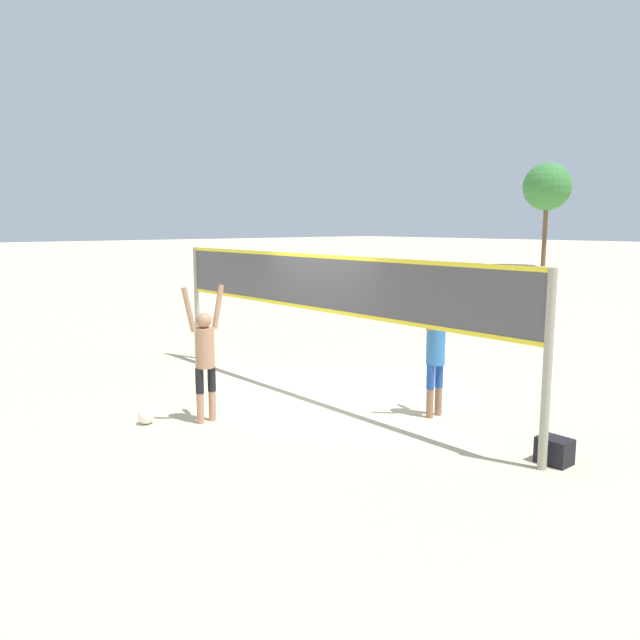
# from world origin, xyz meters

# --- Properties ---
(ground_plane) EXTENTS (200.00, 200.00, 0.00)m
(ground_plane) POSITION_xyz_m (0.00, 0.00, 0.00)
(ground_plane) COLOR beige
(volleyball_net) EXTENTS (8.21, 0.11, 2.39)m
(volleyball_net) POSITION_xyz_m (0.00, 0.00, 1.75)
(volleyball_net) COLOR gray
(volleyball_net) RESTS_ON ground_plane
(player_spiker) EXTENTS (0.28, 0.69, 2.01)m
(player_spiker) POSITION_xyz_m (-0.09, -2.11, 1.05)
(player_spiker) COLOR tan
(player_spiker) RESTS_ON ground_plane
(player_blocker) EXTENTS (0.28, 0.68, 1.97)m
(player_blocker) POSITION_xyz_m (1.90, 0.64, 1.03)
(player_blocker) COLOR #8C664C
(player_blocker) RESTS_ON ground_plane
(volleyball) EXTENTS (0.24, 0.24, 0.24)m
(volleyball) POSITION_xyz_m (-0.57, -2.83, 0.12)
(volleyball) COLOR silver
(volleyball) RESTS_ON ground_plane
(gear_bag) EXTENTS (0.39, 0.29, 0.32)m
(gear_bag) POSITION_xyz_m (4.05, 0.28, 0.16)
(gear_bag) COLOR black
(gear_bag) RESTS_ON ground_plane
(tree_left_cluster) EXTENTS (3.20, 3.20, 6.98)m
(tree_left_cluster) POSITION_xyz_m (-15.05, 33.03, 5.34)
(tree_left_cluster) COLOR brown
(tree_left_cluster) RESTS_ON ground_plane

